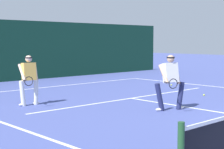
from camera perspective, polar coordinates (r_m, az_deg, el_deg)
court_line_baseline_far at (r=17.07m, az=-8.69°, el=-1.82°), size 10.57×0.10×0.01m
court_line_service at (r=13.40m, az=2.99°, el=-3.69°), size 8.62×0.10×0.01m
court_line_centre at (r=11.41m, az=14.84°, el=-5.43°), size 0.10×6.40×0.01m
player_near at (r=11.13m, az=9.04°, el=-0.82°), size 1.11×0.85×1.67m
player_far at (r=12.13m, az=-12.76°, el=-0.52°), size 0.85×0.84×1.62m
tennis_ball at (r=14.39m, az=14.09°, el=-3.10°), size 0.07×0.07×0.07m
tennis_ball_extra at (r=17.37m, az=9.19°, el=-1.60°), size 0.07×0.07×0.07m
back_fence_windscreen at (r=19.88m, az=-14.33°, el=3.62°), size 21.44×0.12×3.16m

